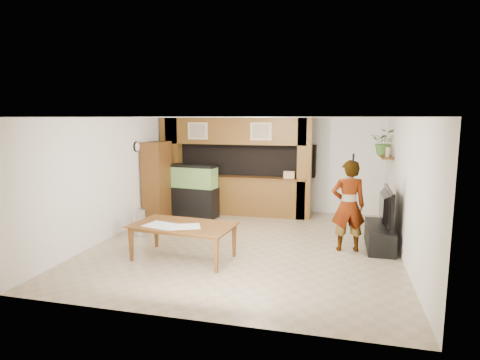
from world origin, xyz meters
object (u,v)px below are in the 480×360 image
(aquarium, at_px, (194,191))
(dining_table, at_px, (183,242))
(pantry_cabinet, at_px, (157,181))
(person, at_px, (348,206))
(television, at_px, (381,207))

(aquarium, relative_size, dining_table, 0.74)
(pantry_cabinet, distance_m, person, 4.92)
(pantry_cabinet, relative_size, television, 1.52)
(pantry_cabinet, bearing_deg, person, -16.62)
(television, distance_m, dining_table, 3.96)
(pantry_cabinet, distance_m, dining_table, 3.28)
(aquarium, bearing_deg, dining_table, -65.45)
(television, bearing_deg, pantry_cabinet, 78.48)
(pantry_cabinet, xyz_separation_m, person, (4.71, -1.41, -0.10))
(pantry_cabinet, xyz_separation_m, television, (5.35, -1.07, -0.16))
(television, xyz_separation_m, dining_table, (-3.58, -1.60, -0.51))
(person, bearing_deg, aquarium, -35.97)
(aquarium, xyz_separation_m, dining_table, (0.93, -3.12, -0.35))
(pantry_cabinet, distance_m, television, 5.46)
(pantry_cabinet, relative_size, person, 1.11)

